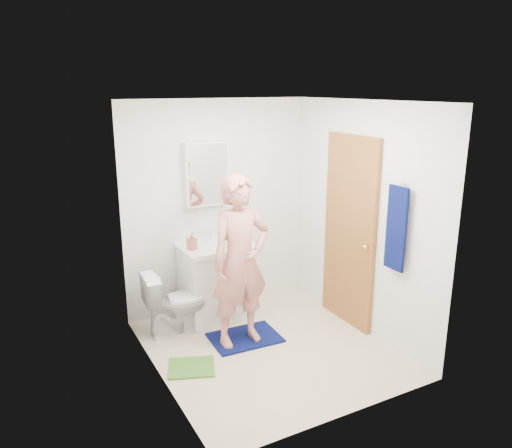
{
  "coord_description": "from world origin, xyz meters",
  "views": [
    {
      "loc": [
        -2.21,
        -3.88,
        2.53
      ],
      "look_at": [
        -0.01,
        0.25,
        1.23
      ],
      "focal_mm": 35.0,
      "sensor_mm": 36.0,
      "label": 1
    }
  ],
  "objects": [
    {
      "name": "medicine_cabinet",
      "position": [
        -0.15,
        1.14,
        1.6
      ],
      "size": [
        0.5,
        0.12,
        0.7
      ],
      "primitive_type": "cube",
      "color": "white",
      "rests_on": "wall_back"
    },
    {
      "name": "toilet",
      "position": [
        -0.69,
        0.76,
        0.34
      ],
      "size": [
        0.69,
        0.42,
        0.68
      ],
      "primitive_type": "imported",
      "rotation": [
        0.0,
        0.0,
        1.5
      ],
      "color": "white",
      "rests_on": "floor"
    },
    {
      "name": "door_knob",
      "position": [
        1.03,
        -0.17,
        0.95
      ],
      "size": [
        0.07,
        0.07,
        0.07
      ],
      "primitive_type": "sphere",
      "color": "gold",
      "rests_on": "door"
    },
    {
      "name": "sink_basin",
      "position": [
        -0.15,
        0.91,
        0.84
      ],
      "size": [
        0.4,
        0.4,
        0.03
      ],
      "primitive_type": "cylinder",
      "color": "white",
      "rests_on": "countertop"
    },
    {
      "name": "wall_left",
      "position": [
        -1.11,
        0.0,
        1.2
      ],
      "size": [
        0.02,
        2.4,
        2.4
      ],
      "primitive_type": "cube",
      "color": "silver",
      "rests_on": "ground"
    },
    {
      "name": "floor",
      "position": [
        0.0,
        0.0,
        -0.01
      ],
      "size": [
        2.2,
        2.4,
        0.02
      ],
      "primitive_type": "cube",
      "color": "beige",
      "rests_on": "ground"
    },
    {
      "name": "mirror_panel",
      "position": [
        -0.15,
        1.08,
        1.6
      ],
      "size": [
        0.46,
        0.01,
        0.66
      ],
      "primitive_type": "cube",
      "color": "white",
      "rests_on": "wall_back"
    },
    {
      "name": "toothbrush_cup",
      "position": [
        0.05,
        1.0,
        0.9
      ],
      "size": [
        0.15,
        0.15,
        0.1
      ],
      "primitive_type": "imported",
      "rotation": [
        0.0,
        0.0,
        -0.36
      ],
      "color": "#93469A",
      "rests_on": "countertop"
    },
    {
      "name": "faucet",
      "position": [
        -0.15,
        1.09,
        0.91
      ],
      "size": [
        0.03,
        0.03,
        0.12
      ],
      "primitive_type": "cylinder",
      "color": "silver",
      "rests_on": "countertop"
    },
    {
      "name": "ceiling",
      "position": [
        0.0,
        0.0,
        2.41
      ],
      "size": [
        2.2,
        2.4,
        0.02
      ],
      "primitive_type": "cube",
      "color": "white",
      "rests_on": "ground"
    },
    {
      "name": "door",
      "position": [
        1.07,
        0.15,
        1.02
      ],
      "size": [
        0.05,
        0.8,
        2.05
      ],
      "primitive_type": "cube",
      "color": "#A9692E",
      "rests_on": "ground"
    },
    {
      "name": "green_rug",
      "position": [
        -0.81,
        0.02,
        0.01
      ],
      "size": [
        0.52,
        0.48,
        0.02
      ],
      "primitive_type": "cube",
      "rotation": [
        0.0,
        0.0,
        -0.37
      ],
      "color": "#49872D",
      "rests_on": "floor"
    },
    {
      "name": "wall_back",
      "position": [
        0.0,
        1.21,
        1.2
      ],
      "size": [
        2.2,
        0.02,
        2.4
      ],
      "primitive_type": "cube",
      "color": "silver",
      "rests_on": "ground"
    },
    {
      "name": "wall_right",
      "position": [
        1.11,
        0.0,
        1.2
      ],
      "size": [
        0.02,
        2.4,
        2.4
      ],
      "primitive_type": "cube",
      "color": "silver",
      "rests_on": "ground"
    },
    {
      "name": "towel",
      "position": [
        1.03,
        -0.57,
        1.25
      ],
      "size": [
        0.03,
        0.24,
        0.8
      ],
      "primitive_type": "cube",
      "color": "#08104C",
      "rests_on": "wall_right"
    },
    {
      "name": "bath_mat",
      "position": [
        -0.12,
        0.29,
        0.01
      ],
      "size": [
        0.72,
        0.53,
        0.02
      ],
      "primitive_type": "cube",
      "rotation": [
        0.0,
        0.0,
        -0.05
      ],
      "color": "#08104C",
      "rests_on": "floor"
    },
    {
      "name": "soap_dispenser",
      "position": [
        -0.44,
        0.88,
        0.94
      ],
      "size": [
        0.11,
        0.11,
        0.18
      ],
      "primitive_type": "imported",
      "rotation": [
        0.0,
        0.0,
        0.38
      ],
      "color": "#B76255",
      "rests_on": "countertop"
    },
    {
      "name": "towel_hook",
      "position": [
        1.07,
        -0.57,
        1.67
      ],
      "size": [
        0.06,
        0.02,
        0.02
      ],
      "primitive_type": "cylinder",
      "rotation": [
        0.0,
        1.57,
        0.0
      ],
      "color": "silver",
      "rests_on": "wall_right"
    },
    {
      "name": "man",
      "position": [
        -0.19,
        0.24,
        0.88
      ],
      "size": [
        0.65,
        0.45,
        1.71
      ],
      "primitive_type": "imported",
      "rotation": [
        0.0,
        0.0,
        0.06
      ],
      "color": "tan",
      "rests_on": "bath_mat"
    },
    {
      "name": "vanity_cabinet",
      "position": [
        -0.15,
        0.91,
        0.4
      ],
      "size": [
        0.75,
        0.55,
        0.8
      ],
      "primitive_type": "cube",
      "color": "white",
      "rests_on": "floor"
    },
    {
      "name": "wall_front",
      "position": [
        0.0,
        -1.21,
        1.2
      ],
      "size": [
        2.2,
        0.02,
        2.4
      ],
      "primitive_type": "cube",
      "color": "silver",
      "rests_on": "ground"
    },
    {
      "name": "countertop",
      "position": [
        -0.15,
        0.91,
        0.83
      ],
      "size": [
        0.79,
        0.59,
        0.05
      ],
      "primitive_type": "cube",
      "color": "white",
      "rests_on": "vanity_cabinet"
    }
  ]
}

